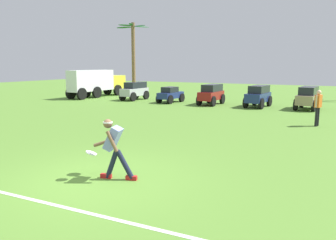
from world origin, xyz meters
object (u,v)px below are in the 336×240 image
(parked_car_slot_a, at_px, (135,90))
(parked_car_slot_d, at_px, (258,96))
(frisbee_thrower, at_px, (114,146))
(frisbee_in_flight, at_px, (91,153))
(box_truck, at_px, (96,82))
(parked_car_slot_b, at_px, (170,94))
(palm_tree_far_left, at_px, (133,52))
(parked_car_slot_e, at_px, (308,97))
(teammate_near_sideline, at_px, (318,105))
(parked_car_slot_c, at_px, (211,94))

(parked_car_slot_a, height_order, parked_car_slot_d, same)
(frisbee_thrower, height_order, frisbee_in_flight, frisbee_thrower)
(box_truck, bearing_deg, parked_car_slot_b, -6.85)
(frisbee_in_flight, bearing_deg, palm_tree_far_left, 120.18)
(parked_car_slot_e, relative_size, palm_tree_far_left, 0.38)
(teammate_near_sideline, relative_size, box_truck, 0.26)
(teammate_near_sideline, xyz_separation_m, parked_car_slot_d, (-3.62, 5.48, -0.22))
(parked_car_slot_b, bearing_deg, parked_car_slot_a, 173.27)
(teammate_near_sideline, bearing_deg, frisbee_thrower, -112.47)
(parked_car_slot_d, bearing_deg, parked_car_slot_b, -177.67)
(parked_car_slot_c, xyz_separation_m, palm_tree_far_left, (-9.99, 6.08, 3.11))
(frisbee_in_flight, distance_m, parked_car_slot_a, 17.10)
(parked_car_slot_c, xyz_separation_m, parked_car_slot_e, (5.91, 0.30, 0.00))
(parked_car_slot_a, distance_m, palm_tree_far_left, 7.65)
(palm_tree_far_left, bearing_deg, frisbee_in_flight, -59.82)
(parked_car_slot_d, distance_m, box_truck, 13.30)
(frisbee_thrower, height_order, parked_car_slot_d, frisbee_thrower)
(parked_car_slot_b, height_order, parked_car_slot_c, parked_car_slot_c)
(parked_car_slot_b, xyz_separation_m, parked_car_slot_e, (8.89, 0.45, 0.16))
(frisbee_thrower, height_order, parked_car_slot_c, frisbee_thrower)
(frisbee_in_flight, relative_size, parked_car_slot_d, 0.15)
(parked_car_slot_b, relative_size, parked_car_slot_c, 0.93)
(box_truck, height_order, palm_tree_far_left, palm_tree_far_left)
(frisbee_in_flight, xyz_separation_m, parked_car_slot_d, (0.94, 14.83, 0.20))
(palm_tree_far_left, bearing_deg, parked_car_slot_a, -56.81)
(parked_car_slot_a, relative_size, parked_car_slot_d, 0.99)
(parked_car_slot_a, bearing_deg, box_truck, 173.06)
(frisbee_thrower, xyz_separation_m, frisbee_in_flight, (-0.69, 0.03, -0.27))
(frisbee_thrower, relative_size, parked_car_slot_d, 0.56)
(parked_car_slot_c, xyz_separation_m, parked_car_slot_d, (3.06, 0.10, 0.00))
(parked_car_slot_c, height_order, parked_car_slot_e, same)
(box_truck, bearing_deg, parked_car_slot_d, -2.69)
(parked_car_slot_e, xyz_separation_m, box_truck, (-16.13, 0.42, 0.51))
(parked_car_slot_b, distance_m, parked_car_slot_d, 6.04)
(parked_car_slot_b, height_order, parked_car_slot_d, parked_car_slot_d)
(parked_car_slot_b, height_order, palm_tree_far_left, palm_tree_far_left)
(parked_car_slot_a, xyz_separation_m, parked_car_slot_b, (3.19, -0.38, -0.16))
(parked_car_slot_a, xyz_separation_m, parked_car_slot_e, (12.08, 0.07, 0.00))
(frisbee_in_flight, bearing_deg, parked_car_slot_a, 118.96)
(parked_car_slot_d, height_order, palm_tree_far_left, palm_tree_far_left)
(parked_car_slot_e, bearing_deg, parked_car_slot_d, -175.92)
(parked_car_slot_b, xyz_separation_m, parked_car_slot_c, (2.98, 0.15, 0.16))
(frisbee_in_flight, distance_m, parked_car_slot_e, 15.51)
(frisbee_thrower, relative_size, parked_car_slot_c, 0.57)
(parked_car_slot_e, bearing_deg, frisbee_in_flight, -104.17)
(box_truck, bearing_deg, frisbee_thrower, -49.94)
(frisbee_thrower, xyz_separation_m, parked_car_slot_a, (-8.97, 14.99, -0.07))
(parked_car_slot_b, relative_size, palm_tree_far_left, 0.35)
(frisbee_in_flight, height_order, parked_car_slot_d, parked_car_slot_d)
(frisbee_thrower, bearing_deg, palm_tree_far_left, 121.54)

